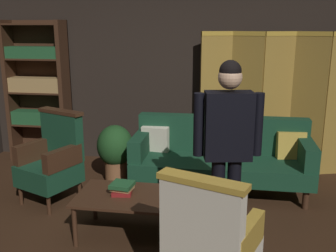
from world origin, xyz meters
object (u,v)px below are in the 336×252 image
(potted_plant, at_px, (115,150))
(book_green_cloth, at_px, (122,185))
(book_red_leather, at_px, (122,191))
(bookshelf, at_px, (38,90))
(folding_screen, at_px, (277,101))
(book_tan_leather, at_px, (122,188))
(standing_figure, at_px, (228,140))
(coffee_table, at_px, (130,200))
(armchair_gilt_accent, at_px, (210,244))
(velvet_couch, at_px, (221,154))
(armchair_wing_left, at_px, (53,160))

(potted_plant, xyz_separation_m, book_green_cloth, (0.44, -1.26, 0.07))
(book_red_leather, distance_m, book_green_cloth, 0.07)
(potted_plant, bearing_deg, bookshelf, 152.32)
(folding_screen, height_order, book_red_leather, folding_screen)
(book_green_cloth, bearing_deg, book_tan_leather, 0.00)
(standing_figure, relative_size, book_green_cloth, 8.40)
(bookshelf, relative_size, potted_plant, 2.73)
(coffee_table, height_order, armchair_gilt_accent, armchair_gilt_accent)
(velvet_couch, height_order, potted_plant, velvet_couch)
(armchair_gilt_accent, bearing_deg, book_green_cloth, 134.89)
(book_tan_leather, bearing_deg, folding_screen, 51.64)
(potted_plant, distance_m, book_red_leather, 1.34)
(armchair_wing_left, distance_m, standing_figure, 2.15)
(bookshelf, relative_size, standing_figure, 1.20)
(folding_screen, bearing_deg, book_green_cloth, -128.36)
(velvet_couch, bearing_deg, book_red_leather, -126.14)
(velvet_couch, distance_m, armchair_wing_left, 1.98)
(velvet_couch, xyz_separation_m, coffee_table, (-0.82, -1.26, -0.08))
(standing_figure, distance_m, potted_plant, 2.05)
(potted_plant, bearing_deg, standing_figure, -43.87)
(armchair_gilt_accent, relative_size, book_red_leather, 5.20)
(folding_screen, height_order, bookshelf, bookshelf)
(velvet_couch, height_order, coffee_table, velvet_couch)
(potted_plant, relative_size, book_red_leather, 3.76)
(book_green_cloth, bearing_deg, armchair_gilt_accent, -45.11)
(armchair_wing_left, bearing_deg, coffee_table, -31.19)
(armchair_wing_left, xyz_separation_m, standing_figure, (1.96, -0.72, 0.54))
(bookshelf, bearing_deg, book_green_cloth, -47.60)
(coffee_table, distance_m, book_red_leather, 0.11)
(bookshelf, height_order, book_red_leather, bookshelf)
(book_green_cloth, bearing_deg, potted_plant, 109.42)
(coffee_table, xyz_separation_m, book_green_cloth, (-0.08, 0.03, 0.13))
(velvet_couch, height_order, armchair_gilt_accent, armchair_gilt_accent)
(book_green_cloth, bearing_deg, bookshelf, 132.40)
(armchair_gilt_accent, height_order, book_green_cloth, armchair_gilt_accent)
(folding_screen, distance_m, coffee_table, 2.64)
(bookshelf, xyz_separation_m, standing_figure, (2.77, -2.07, -0.03))
(standing_figure, relative_size, book_red_leather, 8.52)
(bookshelf, distance_m, book_tan_leather, 2.73)
(potted_plant, bearing_deg, velvet_couch, -1.25)
(bookshelf, height_order, velvet_couch, bookshelf)
(bookshelf, bearing_deg, folding_screen, 1.07)
(folding_screen, xyz_separation_m, book_green_cloth, (-1.61, -2.04, -0.48))
(armchair_wing_left, bearing_deg, potted_plant, 49.99)
(velvet_couch, height_order, book_red_leather, velvet_couch)
(folding_screen, height_order, standing_figure, folding_screen)
(bookshelf, height_order, coffee_table, bookshelf)
(coffee_table, distance_m, armchair_gilt_accent, 1.18)
(bookshelf, height_order, standing_figure, bookshelf)
(bookshelf, relative_size, book_tan_leather, 10.59)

